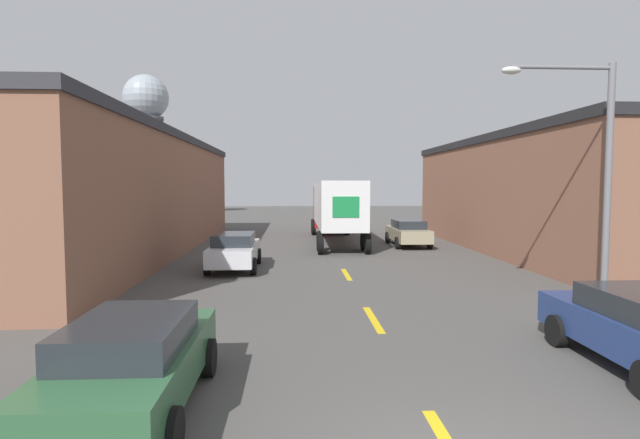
{
  "coord_description": "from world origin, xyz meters",
  "views": [
    {
      "loc": [
        -2.12,
        -5.53,
        3.56
      ],
      "look_at": [
        -0.97,
        15.64,
        2.1
      ],
      "focal_mm": 28.0,
      "sensor_mm": 36.0,
      "label": 1
    }
  ],
  "objects_px": {
    "semi_truck": "(335,205)",
    "parked_car_left_far": "(234,250)",
    "parked_car_right_far": "(408,232)",
    "water_tower": "(146,100)",
    "street_lamp": "(593,162)",
    "parked_car_left_near": "(133,362)"
  },
  "relations": [
    {
      "from": "semi_truck",
      "to": "water_tower",
      "type": "bearing_deg",
      "value": 124.65
    },
    {
      "from": "parked_car_right_far",
      "to": "water_tower",
      "type": "height_order",
      "value": "water_tower"
    },
    {
      "from": "parked_car_left_near",
      "to": "water_tower",
      "type": "bearing_deg",
      "value": 105.64
    },
    {
      "from": "semi_truck",
      "to": "street_lamp",
      "type": "xyz_separation_m",
      "value": [
        6.04,
        -17.18,
        1.92
      ]
    },
    {
      "from": "semi_truck",
      "to": "parked_car_left_far",
      "type": "distance_m",
      "value": 11.44
    },
    {
      "from": "semi_truck",
      "to": "parked_car_left_far",
      "type": "xyz_separation_m",
      "value": [
        -5.16,
        -10.1,
        -1.5
      ]
    },
    {
      "from": "semi_truck",
      "to": "parked_car_left_near",
      "type": "xyz_separation_m",
      "value": [
        -5.16,
        -23.53,
        -1.5
      ]
    },
    {
      "from": "semi_truck",
      "to": "street_lamp",
      "type": "bearing_deg",
      "value": -70.3
    },
    {
      "from": "parked_car_left_far",
      "to": "parked_car_left_near",
      "type": "bearing_deg",
      "value": -90.0
    },
    {
      "from": "parked_car_left_far",
      "to": "water_tower",
      "type": "distance_m",
      "value": 43.88
    },
    {
      "from": "parked_car_left_far",
      "to": "water_tower",
      "type": "height_order",
      "value": "water_tower"
    },
    {
      "from": "semi_truck",
      "to": "parked_car_right_far",
      "type": "distance_m",
      "value": 4.99
    },
    {
      "from": "parked_car_left_near",
      "to": "parked_car_right_far",
      "type": "bearing_deg",
      "value": 66.35
    },
    {
      "from": "parked_car_left_near",
      "to": "parked_car_left_far",
      "type": "xyz_separation_m",
      "value": [
        0.0,
        13.43,
        0.0
      ]
    },
    {
      "from": "street_lamp",
      "to": "parked_car_left_near",
      "type": "bearing_deg",
      "value": -150.42
    },
    {
      "from": "semi_truck",
      "to": "parked_car_right_far",
      "type": "xyz_separation_m",
      "value": [
        4.07,
        -2.46,
        -1.5
      ]
    },
    {
      "from": "semi_truck",
      "to": "water_tower",
      "type": "distance_m",
      "value": 37.1
    },
    {
      "from": "parked_car_left_far",
      "to": "street_lamp",
      "type": "xyz_separation_m",
      "value": [
        11.2,
        -7.07,
        3.42
      ]
    },
    {
      "from": "parked_car_right_far",
      "to": "water_tower",
      "type": "relative_size",
      "value": 0.28
    },
    {
      "from": "parked_car_right_far",
      "to": "parked_car_left_near",
      "type": "bearing_deg",
      "value": -113.65
    },
    {
      "from": "parked_car_left_far",
      "to": "parked_car_right_far",
      "type": "xyz_separation_m",
      "value": [
        9.23,
        7.65,
        0.0
      ]
    },
    {
      "from": "water_tower",
      "to": "street_lamp",
      "type": "bearing_deg",
      "value": -60.76
    }
  ]
}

